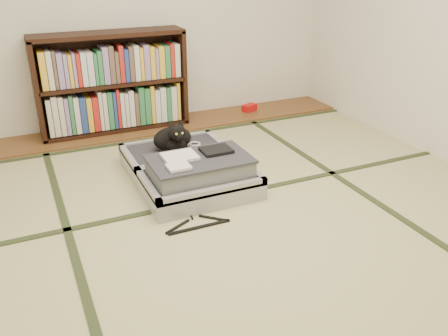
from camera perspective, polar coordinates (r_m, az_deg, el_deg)
name	(u,v)px	position (r m, az deg, el deg)	size (l,w,h in m)	color
floor	(240,226)	(3.02, 1.88, -7.03)	(4.50, 4.50, 0.00)	#C0BA80
wood_strip	(150,127)	(4.72, -8.87, 4.90)	(4.00, 0.50, 0.02)	brown
red_item	(249,108)	(5.11, 3.08, 7.25)	(0.15, 0.09, 0.07)	red
tatami_borders	(209,193)	(3.41, -1.77, -2.98)	(4.00, 4.50, 0.01)	#2D381E
bookcase	(113,85)	(4.59, -13.27, 9.74)	(1.37, 0.31, 0.92)	black
suitcase	(190,169)	(3.52, -4.17, -0.17)	(0.79, 1.05, 0.31)	#A2A2A6
cat	(174,138)	(3.71, -6.08, 3.56)	(0.35, 0.35, 0.28)	black
cable_coil	(194,145)	(3.83, -3.60, 2.82)	(0.11, 0.11, 0.03)	white
hanger	(198,225)	(3.02, -3.19, -6.80)	(0.43, 0.20, 0.01)	black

